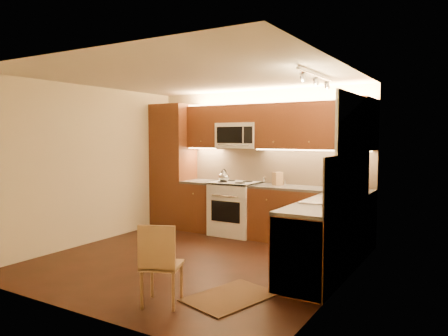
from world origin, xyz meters
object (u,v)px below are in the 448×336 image
Objects in this scene: stove at (235,208)px; toaster_oven at (347,181)px; kettle at (224,175)px; soap_bottle at (355,188)px; microwave at (239,136)px; knife_block at (278,179)px; dining_chair at (162,263)px; sink at (329,194)px.

stove is 2.24× the size of toaster_oven.
soap_bottle is (2.29, -0.23, -0.05)m from kettle.
knife_block is at bearing -4.49° from microwave.
dining_chair is (-1.24, -2.74, -0.56)m from soap_bottle.
sink is at bearing -20.22° from knife_block.
toaster_oven is at bearing 121.10° from soap_bottle.
knife_block is (-1.11, -0.08, -0.01)m from toaster_oven.
knife_block is (0.93, 0.18, -0.02)m from kettle.
kettle is 2.05m from toaster_oven.
microwave is 3.58m from dining_chair.
sink is 2.32m from dining_chair.
dining_chair is at bearing -63.87° from knife_block.
kettle is at bearing -146.07° from stove.
toaster_oven is at bearing 0.76° from microwave.
kettle is (-0.16, -0.11, 0.57)m from stove.
microwave is 0.90× the size of dining_chair.
stove is 0.94m from knife_block.
sink is 0.80m from soap_bottle.
microwave reaches higher than kettle.
soap_bottle reaches higher than dining_chair.
kettle is 2.30m from soap_bottle.
kettle is at bearing 178.60° from soap_bottle.
soap_bottle is at bearing -53.60° from toaster_oven.
microwave reaches higher than soap_bottle.
kettle is 1.36× the size of soap_bottle.
dining_chair is at bearing -74.60° from microwave.
knife_block is at bearing 5.60° from stove.
microwave is 0.88× the size of sink.
stove is 1.09× the size of dining_chair.
kettle is 1.04× the size of knife_block.
dining_chair is at bearing -67.85° from kettle.
kettle is at bearing 154.82° from sink.
toaster_oven is at bearing 50.77° from dining_chair.
stove is 5.52× the size of soap_bottle.
soap_bottle reaches higher than stove.
kettle reaches higher than stove.
soap_bottle is 3.06m from dining_chair.
sink is 5.16× the size of soap_bottle.
dining_chair is at bearing -119.72° from sink.
microwave is at bearing -160.53° from knife_block.
kettle is at bearing -162.94° from toaster_oven.
knife_block is 1.30× the size of soap_bottle.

